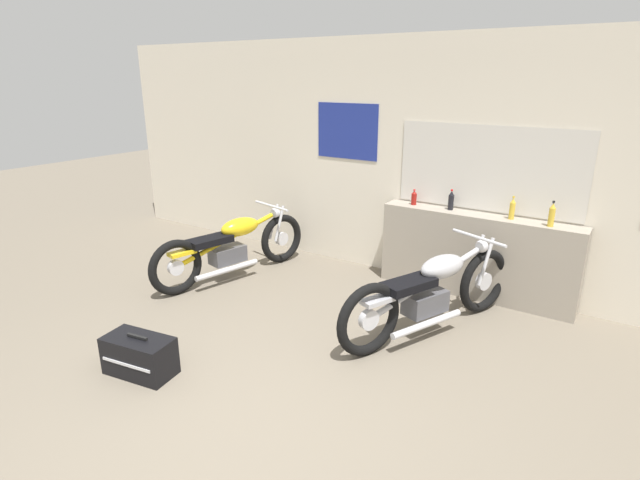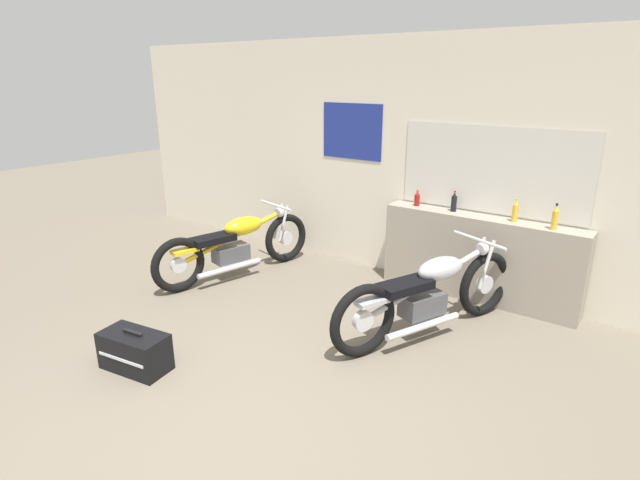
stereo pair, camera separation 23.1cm
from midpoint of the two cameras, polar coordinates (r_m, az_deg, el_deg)
ground_plane at (r=3.75m, az=-8.91°, el=-20.93°), size 24.00×24.00×0.00m
wall_back at (r=5.84m, az=14.79°, el=8.28°), size 10.00×0.07×2.80m
sill_counter at (r=5.72m, az=18.74°, el=-1.99°), size 2.14×0.28×0.94m
bottle_leftmost at (r=5.84m, az=12.15°, el=4.61°), size 0.06×0.06×0.18m
bottle_left_center at (r=5.69m, az=16.19°, el=4.17°), size 0.06×0.06×0.23m
bottle_center at (r=5.49m, az=22.54°, el=3.04°), size 0.06×0.06×0.24m
bottle_right_center at (r=5.36m, az=26.40°, el=2.26°), size 0.06×0.06×0.26m
motorcycle_silver at (r=4.83m, az=13.72°, el=-5.97°), size 1.00×2.07×0.85m
motorcycle_yellow at (r=6.13m, az=-8.54°, el=-0.53°), size 0.75×2.12×0.81m
hard_case_black at (r=4.51m, az=-19.00°, el=-11.94°), size 0.62×0.39×0.35m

